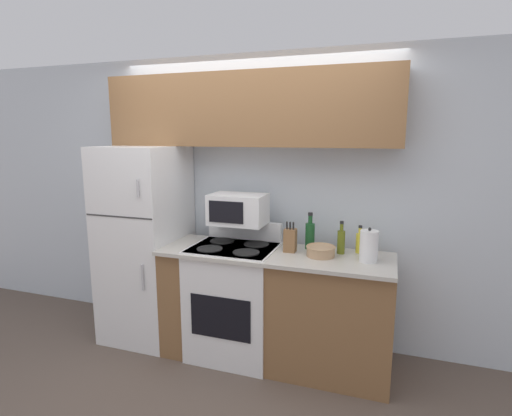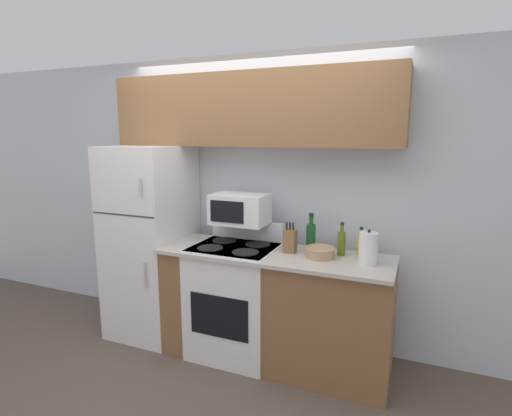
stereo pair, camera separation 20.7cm
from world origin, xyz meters
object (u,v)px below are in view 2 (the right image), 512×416
object	(u,v)px
bottle_wine_green	(311,235)
bottle_olive_oil	(341,242)
knife_block	(290,241)
bottle_cooking_spray	(361,244)
microwave	(240,209)
refrigerator	(151,241)
stove	(235,299)
kettle	(368,248)
bowl	(320,252)

from	to	relation	value
bottle_wine_green	bottle_olive_oil	bearing A→B (deg)	-12.56
bottle_olive_oil	knife_block	bearing A→B (deg)	-168.52
bottle_olive_oil	bottle_cooking_spray	distance (m)	0.15
microwave	bottle_cooking_spray	bearing A→B (deg)	4.09
bottle_olive_oil	bottle_cooking_spray	xyz separation A→B (m)	(0.14, 0.07, -0.02)
refrigerator	stove	xyz separation A→B (m)	(0.90, -0.08, -0.39)
knife_block	refrigerator	bearing A→B (deg)	178.80
stove	bottle_olive_oil	distance (m)	1.02
bottle_cooking_spray	bottle_wine_green	world-z (taller)	bottle_wine_green
stove	kettle	bearing A→B (deg)	-0.42
kettle	microwave	bearing A→B (deg)	172.98
kettle	bottle_olive_oil	bearing A→B (deg)	147.62
refrigerator	stove	distance (m)	0.99
stove	microwave	distance (m)	0.76
bottle_cooking_spray	kettle	size ratio (longest dim) A/B	0.86
bowl	kettle	xyz separation A→B (m)	(0.35, -0.02, 0.07)
stove	bottle_wine_green	bearing A→B (deg)	17.43
refrigerator	microwave	bearing A→B (deg)	2.93
stove	knife_block	xyz separation A→B (m)	(0.46, 0.05, 0.54)
bottle_olive_oil	bottle_wine_green	xyz separation A→B (m)	(-0.26, 0.06, 0.02)
microwave	bottle_olive_oil	distance (m)	0.88
bottle_cooking_spray	bottle_wine_green	xyz separation A→B (m)	(-0.39, -0.01, 0.03)
refrigerator	bottle_olive_oil	bearing A→B (deg)	1.65
stove	kettle	size ratio (longest dim) A/B	4.33
stove	bowl	size ratio (longest dim) A/B	4.89
refrigerator	knife_block	xyz separation A→B (m)	(1.37, -0.03, 0.15)
kettle	bottle_cooking_spray	bearing A→B (deg)	111.37
microwave	knife_block	world-z (taller)	microwave
stove	bottle_olive_oil	xyz separation A→B (m)	(0.85, 0.13, 0.55)
microwave	knife_block	bearing A→B (deg)	-8.97
bottle_wine_green	kettle	size ratio (longest dim) A/B	1.17
stove	knife_block	size ratio (longest dim) A/B	4.54
refrigerator	knife_block	world-z (taller)	refrigerator
knife_block	bottle_olive_oil	distance (m)	0.40
refrigerator	kettle	xyz separation A→B (m)	(1.97, -0.09, 0.18)
kettle	stove	bearing A→B (deg)	179.58
kettle	refrigerator	bearing A→B (deg)	177.48
bowl	refrigerator	bearing A→B (deg)	177.59
microwave	kettle	world-z (taller)	microwave
bottle_cooking_spray	kettle	world-z (taller)	kettle
bowl	bottle_cooking_spray	xyz separation A→B (m)	(0.27, 0.19, 0.04)
bowl	bottle_olive_oil	distance (m)	0.19
microwave	kettle	size ratio (longest dim) A/B	1.81
refrigerator	bowl	distance (m)	1.62
refrigerator	bottle_olive_oil	distance (m)	1.76
bowl	kettle	world-z (taller)	kettle
refrigerator	bottle_olive_oil	world-z (taller)	refrigerator
bottle_olive_oil	bottle_wine_green	world-z (taller)	bottle_wine_green
bottle_wine_green	kettle	world-z (taller)	bottle_wine_green
bottle_cooking_spray	knife_block	bearing A→B (deg)	-164.52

